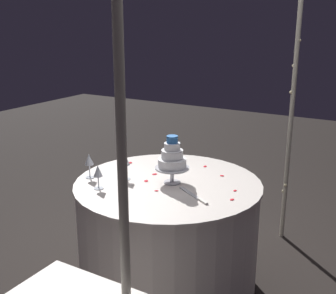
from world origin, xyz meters
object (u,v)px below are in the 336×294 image
object	(u,v)px
main_table	(168,236)
cake_knife	(195,196)
wine_glass_1	(125,162)
tiered_cake	(172,159)
wine_glass_0	(89,161)
wine_glass_2	(98,172)
decorative_arch	(243,73)

from	to	relation	value
main_table	cake_knife	distance (m)	0.49
wine_glass_1	tiered_cake	bearing A→B (deg)	108.08
main_table	wine_glass_1	bearing A→B (deg)	-70.48
wine_glass_0	cake_knife	bearing A→B (deg)	94.77
tiered_cake	cake_knife	size ratio (longest dim) A/B	1.20
wine_glass_0	wine_glass_1	size ratio (longest dim) A/B	1.02
wine_glass_0	wine_glass_2	size ratio (longest dim) A/B	1.07
wine_glass_1	wine_glass_2	distance (m)	0.23
main_table	wine_glass_1	world-z (taller)	wine_glass_1
wine_glass_1	wine_glass_2	world-z (taller)	wine_glass_1
wine_glass_2	cake_knife	bearing A→B (deg)	107.75
main_table	cake_knife	size ratio (longest dim) A/B	4.62
tiered_cake	decorative_arch	bearing A→B (deg)	89.81
cake_knife	decorative_arch	bearing A→B (deg)	121.55
decorative_arch	wine_glass_2	xyz separation A→B (m)	(0.32, -0.79, -0.62)
decorative_arch	wine_glass_0	distance (m)	1.16
decorative_arch	wine_glass_1	bearing A→B (deg)	-82.68
decorative_arch	wine_glass_0	bearing A→B (deg)	-78.66
tiered_cake	wine_glass_0	world-z (taller)	tiered_cake
decorative_arch	cake_knife	distance (m)	0.77
decorative_arch	wine_glass_1	distance (m)	0.97
main_table	wine_glass_1	distance (m)	0.58
wine_glass_2	cake_knife	distance (m)	0.62
wine_glass_2	tiered_cake	bearing A→B (deg)	132.56
wine_glass_1	cake_knife	world-z (taller)	wine_glass_1
tiered_cake	wine_glass_0	bearing A→B (deg)	-69.43
main_table	cake_knife	bearing A→B (deg)	63.66
main_table	wine_glass_0	world-z (taller)	wine_glass_0
tiered_cake	wine_glass_2	size ratio (longest dim) A/B	2.04
main_table	cake_knife	world-z (taller)	cake_knife
cake_knife	wine_glass_1	bearing A→B (deg)	-93.85
wine_glass_0	tiered_cake	bearing A→B (deg)	110.57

